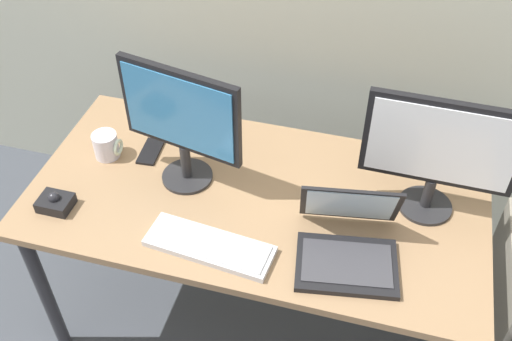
{
  "coord_description": "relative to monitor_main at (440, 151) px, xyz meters",
  "views": [
    {
      "loc": [
        0.38,
        -1.39,
        2.2
      ],
      "look_at": [
        0.0,
        0.0,
        0.85
      ],
      "focal_mm": 41.89,
      "sensor_mm": 36.0,
      "label": 1
    }
  ],
  "objects": [
    {
      "name": "coffee_mug",
      "position": [
        -1.15,
        -0.04,
        -0.21
      ],
      "size": [
        0.1,
        0.09,
        0.1
      ],
      "color": "silver",
      "rests_on": "desk"
    },
    {
      "name": "desk",
      "position": [
        -0.56,
        -0.1,
        -0.33
      ],
      "size": [
        1.57,
        0.79,
        0.73
      ],
      "color": "#957350",
      "rests_on": "ground"
    },
    {
      "name": "keyboard",
      "position": [
        -0.64,
        -0.36,
        -0.24
      ],
      "size": [
        0.42,
        0.18,
        0.03
      ],
      "color": "silver",
      "rests_on": "desk"
    },
    {
      "name": "monitor_main",
      "position": [
        0.0,
        0.0,
        0.0
      ],
      "size": [
        0.48,
        0.18,
        0.44
      ],
      "color": "#262628",
      "rests_on": "desk"
    },
    {
      "name": "monitor_side",
      "position": [
        -0.82,
        -0.08,
        0.01
      ],
      "size": [
        0.43,
        0.18,
        0.45
      ],
      "color": "#262628",
      "rests_on": "desk"
    },
    {
      "name": "ground_plane",
      "position": [
        -0.56,
        -0.1,
        -0.99
      ],
      "size": [
        8.0,
        8.0,
        0.0
      ],
      "primitive_type": "plane",
      "color": "#41464E"
    },
    {
      "name": "trackball_mouse",
      "position": [
        -1.2,
        -0.33,
        -0.23
      ],
      "size": [
        0.11,
        0.09,
        0.07
      ],
      "color": "black",
      "rests_on": "desk"
    },
    {
      "name": "laptop",
      "position": [
        -0.22,
        -0.27,
        -0.2
      ],
      "size": [
        0.36,
        0.36,
        0.22
      ],
      "color": "black",
      "rests_on": "desk"
    },
    {
      "name": "cell_phone",
      "position": [
        -1.0,
        0.01,
        -0.25
      ],
      "size": [
        0.08,
        0.15,
        0.01
      ],
      "primitive_type": "cube",
      "rotation": [
        0.0,
        0.0,
        0.07
      ],
      "color": "black",
      "rests_on": "desk"
    }
  ]
}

